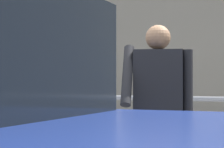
{
  "coord_description": "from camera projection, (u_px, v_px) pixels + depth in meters",
  "views": [
    {
      "loc": [
        1.7,
        -2.98,
        1.28
      ],
      "look_at": [
        0.24,
        0.4,
        1.36
      ],
      "focal_mm": 69.21,
      "sensor_mm": 36.0,
      "label": 1
    }
  ],
  "objects": [
    {
      "name": "parking_meter",
      "position": [
        87.0,
        99.0,
        3.87
      ],
      "size": [
        0.16,
        0.17,
        1.42
      ],
      "rotation": [
        0.0,
        0.0,
        3.2
      ],
      "color": "slate",
      "rests_on": "sidewalk_curb"
    },
    {
      "name": "pedestrian_at_meter",
      "position": [
        158.0,
        106.0,
        3.82
      ],
      "size": [
        0.6,
        0.55,
        1.67
      ],
      "rotation": [
        0.0,
        0.0,
        -2.88
      ],
      "color": "#1E233F",
      "rests_on": "sidewalk_curb"
    },
    {
      "name": "background_railing",
      "position": [
        151.0,
        119.0,
        5.43
      ],
      "size": [
        24.06,
        0.06,
        0.99
      ],
      "color": "gray",
      "rests_on": "sidewalk_curb"
    },
    {
      "name": "backdrop_wall",
      "position": [
        203.0,
        64.0,
        8.43
      ],
      "size": [
        32.0,
        0.5,
        3.32
      ],
      "primitive_type": "cube",
      "color": "#ADA38E",
      "rests_on": "ground"
    }
  ]
}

